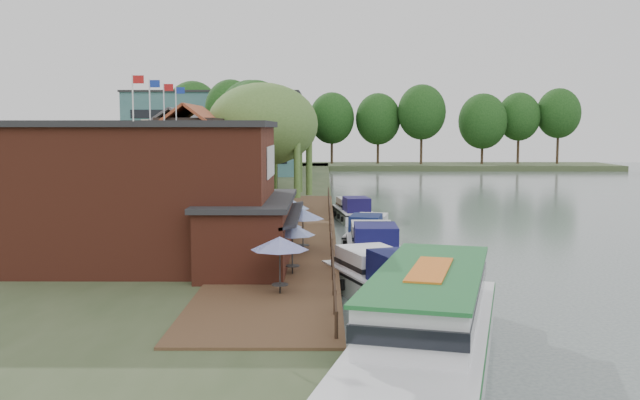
{
  "coord_description": "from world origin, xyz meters",
  "views": [
    {
      "loc": [
        -5.68,
        -36.55,
        7.9
      ],
      "look_at": [
        -6.0,
        12.0,
        3.0
      ],
      "focal_mm": 40.0,
      "sensor_mm": 36.0,
      "label": 1
    }
  ],
  "objects": [
    {
      "name": "cottage_b",
      "position": [
        -18.0,
        24.0,
        5.25
      ],
      "size": [
        9.6,
        8.6,
        8.5
      ],
      "primitive_type": null,
      "color": "beige",
      "rests_on": "land_bank"
    },
    {
      "name": "umbrella_5",
      "position": [
        -7.66,
        7.25,
        2.29
      ],
      "size": [
        2.08,
        2.08,
        2.38
      ],
      "primitive_type": null,
      "color": "navy",
      "rests_on": "quay_deck"
    },
    {
      "name": "quay_deck",
      "position": [
        -8.0,
        10.0,
        1.05
      ],
      "size": [
        6.0,
        50.0,
        0.1
      ],
      "primitive_type": "cube",
      "color": "#47301E",
      "rests_on": "land_bank"
    },
    {
      "name": "bank_tree_4",
      "position": [
        -15.07,
        84.28,
        7.0
      ],
      "size": [
        6.62,
        6.62,
        11.99
      ],
      "primitive_type": null,
      "color": "#143811",
      "rests_on": "land_bank"
    },
    {
      "name": "cottage_c",
      "position": [
        -14.0,
        33.0,
        5.25
      ],
      "size": [
        7.6,
        7.6,
        8.5
      ],
      "primitive_type": null,
      "color": "black",
      "rests_on": "land_bank"
    },
    {
      "name": "cruiser_2",
      "position": [
        -2.61,
        12.15,
        1.07
      ],
      "size": [
        4.58,
        9.39,
        2.15
      ],
      "primitive_type": null,
      "rotation": [
        0.0,
        0.0,
        -0.19
      ],
      "color": "silver",
      "rests_on": "ground"
    },
    {
      "name": "cruiser_3",
      "position": [
        -3.24,
        24.12,
        1.09
      ],
      "size": [
        4.11,
        9.43,
        2.18
      ],
      "primitive_type": null,
      "rotation": [
        0.0,
        0.0,
        0.13
      ],
      "color": "silver",
      "rests_on": "ground"
    },
    {
      "name": "cottage_a",
      "position": [
        -15.0,
        14.0,
        5.25
      ],
      "size": [
        8.6,
        7.6,
        8.5
      ],
      "primitive_type": null,
      "color": "black",
      "rests_on": "land_bank"
    },
    {
      "name": "hotel_block",
      "position": [
        -22.0,
        70.0,
        7.15
      ],
      "size": [
        25.4,
        12.4,
        12.3
      ],
      "primitive_type": null,
      "color": "#38666B",
      "rests_on": "land_bank"
    },
    {
      "name": "cruiser_0",
      "position": [
        -2.89,
        -4.41,
        1.28
      ],
      "size": [
        6.72,
        10.96,
        2.55
      ],
      "primitive_type": null,
      "rotation": [
        0.0,
        0.0,
        0.35
      ],
      "color": "white",
      "rests_on": "ground"
    },
    {
      "name": "bank_tree_2",
      "position": [
        -18.05,
        57.64,
        7.65
      ],
      "size": [
        6.72,
        6.72,
        13.29
      ],
      "primitive_type": null,
      "color": "#143811",
      "rests_on": "land_bank"
    },
    {
      "name": "umbrella_3",
      "position": [
        -6.88,
        2.34,
        2.29
      ],
      "size": [
        2.31,
        2.31,
        2.38
      ],
      "primitive_type": null,
      "color": "#1C389C",
      "rests_on": "quay_deck"
    },
    {
      "name": "cruiser_1",
      "position": [
        -2.83,
        4.52,
        1.29
      ],
      "size": [
        3.55,
        10.56,
        2.57
      ],
      "primitive_type": null,
      "rotation": [
        0.0,
        0.0,
        -0.01
      ],
      "color": "silver",
      "rests_on": "ground"
    },
    {
      "name": "umbrella_2",
      "position": [
        -8.0,
        -0.85,
        2.29
      ],
      "size": [
        2.34,
        2.34,
        2.38
      ],
      "primitive_type": null,
      "color": "navy",
      "rests_on": "quay_deck"
    },
    {
      "name": "bank_tree_0",
      "position": [
        -13.24,
        42.07,
        7.09
      ],
      "size": [
        7.37,
        7.37,
        12.17
      ],
      "primitive_type": null,
      "color": "#143811",
      "rests_on": "land_bank"
    },
    {
      "name": "bank_tree_3",
      "position": [
        -17.9,
        77.86,
        6.31
      ],
      "size": [
        6.12,
        6.12,
        10.63
      ],
      "primitive_type": null,
      "color": "#143811",
      "rests_on": "land_bank"
    },
    {
      "name": "tour_boat",
      "position": [
        -2.32,
        -13.63,
        1.62
      ],
      "size": [
        7.83,
        15.38,
        3.23
      ],
      "primitive_type": null,
      "rotation": [
        0.0,
        0.0,
        -0.26
      ],
      "color": "silver",
      "rests_on": "ground"
    },
    {
      "name": "land_bank",
      "position": [
        -30.0,
        35.0,
        0.5
      ],
      "size": [
        50.0,
        140.0,
        1.0
      ],
      "primitive_type": "cube",
      "color": "#384728",
      "rests_on": "ground"
    },
    {
      "name": "umbrella_0",
      "position": [
        -7.53,
        -7.65,
        2.29
      ],
      "size": [
        2.41,
        2.41,
        2.38
      ],
      "primitive_type": null,
      "color": "#1B2495",
      "rests_on": "quay_deck"
    },
    {
      "name": "quay_rail",
      "position": [
        -5.3,
        10.5,
        1.5
      ],
      "size": [
        0.2,
        49.0,
        1.0
      ],
      "primitive_type": null,
      "color": "black",
      "rests_on": "land_bank"
    },
    {
      "name": "swan",
      "position": [
        -1.74,
        -11.32,
        0.22
      ],
      "size": [
        0.44,
        0.44,
        0.44
      ],
      "primitive_type": "sphere",
      "color": "white",
      "rests_on": "ground"
    },
    {
      "name": "bank_tree_5",
      "position": [
        -13.04,
        95.55,
        8.05
      ],
      "size": [
        8.21,
        8.21,
        14.11
      ],
      "primitive_type": null,
      "color": "#143811",
      "rests_on": "land_bank"
    },
    {
      "name": "pub",
      "position": [
        -14.0,
        -1.0,
        4.65
      ],
      "size": [
        20.0,
        11.0,
        7.3
      ],
      "primitive_type": null,
      "color": "maroon",
      "rests_on": "land_bank"
    },
    {
      "name": "willow",
      "position": [
        -10.5,
        19.0,
        6.21
      ],
      "size": [
        8.6,
        8.6,
        10.43
      ],
      "primitive_type": null,
      "color": "#476B2D",
      "rests_on": "land_bank"
    },
    {
      "name": "umbrella_1",
      "position": [
        -7.2,
        -3.62,
        2.29
      ],
      "size": [
        2.19,
        2.19,
        2.38
      ],
      "primitive_type": null,
      "color": "navy",
      "rests_on": "quay_deck"
    },
    {
      "name": "umbrella_4",
      "position": [
        -7.79,
        4.92,
        2.29
      ],
      "size": [
        2.21,
        2.21,
        2.38
      ],
      "primitive_type": null,
      "color": "#1B1E96",
      "rests_on": "quay_deck"
    },
    {
      "name": "ground",
      "position": [
        0.0,
        0.0,
        0.0
      ],
      "size": [
        260.0,
        260.0,
        0.0
      ],
      "primitive_type": "plane",
      "color": "#4A5654",
      "rests_on": "ground"
    },
    {
      "name": "bank_tree_1",
      "position": [
        -14.44,
        48.05,
        7.29
      ],
      "size": [
        7.98,
        7.98,
        12.58
      ],
      "primitive_type": null,
      "color": "#143811",
      "rests_on": "land_bank"
    }
  ]
}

